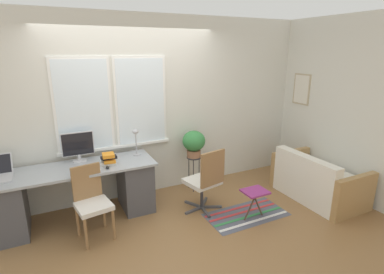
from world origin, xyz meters
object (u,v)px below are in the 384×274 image
(plant_stand, at_px, (194,161))
(office_chair_swivel, at_px, (205,180))
(potted_plant, at_px, (194,142))
(desk_lamp, at_px, (136,137))
(monitor, at_px, (78,146))
(book_stack, at_px, (109,159))
(keyboard, at_px, (86,171))
(couch_loveseat, at_px, (317,182))
(folding_stool, at_px, (255,194))
(mouse, at_px, (107,167))
(desk_chair_wooden, at_px, (92,201))

(plant_stand, bearing_deg, office_chair_swivel, -103.19)
(office_chair_swivel, distance_m, potted_plant, 0.77)
(desk_lamp, bearing_deg, office_chair_swivel, -41.12)
(monitor, relative_size, book_stack, 1.80)
(keyboard, relative_size, book_stack, 1.44)
(couch_loveseat, height_order, folding_stool, couch_loveseat)
(office_chair_swivel, height_order, folding_stool, office_chair_swivel)
(desk_lamp, distance_m, potted_plant, 0.94)
(mouse, distance_m, desk_chair_wooden, 0.45)
(desk_chair_wooden, xyz_separation_m, office_chair_swivel, (1.50, -0.09, 0.00))
(desk_chair_wooden, xyz_separation_m, couch_loveseat, (3.21, -0.50, -0.21))
(keyboard, relative_size, desk_lamp, 0.88)
(keyboard, relative_size, potted_plant, 0.78)
(monitor, height_order, folding_stool, monitor)
(monitor, distance_m, office_chair_swivel, 1.78)
(mouse, height_order, potted_plant, potted_plant)
(office_chair_swivel, xyz_separation_m, couch_loveseat, (1.71, -0.42, -0.21))
(keyboard, bearing_deg, desk_chair_wooden, -89.41)
(book_stack, bearing_deg, desk_chair_wooden, -128.26)
(mouse, bearing_deg, plant_stand, 14.05)
(mouse, xyz_separation_m, plant_stand, (1.40, 0.35, -0.27))
(desk_lamp, distance_m, office_chair_swivel, 1.15)
(couch_loveseat, distance_m, potted_plant, 1.97)
(desk_lamp, xyz_separation_m, desk_chair_wooden, (-0.74, -0.58, -0.54))
(keyboard, distance_m, couch_loveseat, 3.34)
(potted_plant, bearing_deg, plant_stand, 26.57)
(keyboard, relative_size, mouse, 4.74)
(office_chair_swivel, relative_size, plant_stand, 1.64)
(keyboard, bearing_deg, monitor, 94.16)
(keyboard, distance_m, potted_plant, 1.70)
(keyboard, height_order, couch_loveseat, keyboard)
(monitor, bearing_deg, desk_lamp, -6.61)
(folding_stool, bearing_deg, plant_stand, 106.54)
(office_chair_swivel, bearing_deg, plant_stand, -115.08)
(monitor, height_order, mouse, monitor)
(potted_plant, bearing_deg, desk_lamp, -179.58)
(keyboard, distance_m, folding_stool, 2.19)
(book_stack, bearing_deg, monitor, 139.63)
(keyboard, xyz_separation_m, couch_loveseat, (3.21, -0.76, -0.49))
(office_chair_swivel, height_order, plant_stand, office_chair_swivel)
(couch_loveseat, bearing_deg, potted_plant, 54.86)
(desk_lamp, height_order, couch_loveseat, desk_lamp)
(keyboard, bearing_deg, office_chair_swivel, -12.78)
(desk_chair_wooden, relative_size, couch_loveseat, 0.68)
(office_chair_swivel, relative_size, potted_plant, 2.17)
(plant_stand, height_order, folding_stool, plant_stand)
(monitor, height_order, book_stack, monitor)
(folding_stool, bearing_deg, mouse, 155.69)
(office_chair_swivel, bearing_deg, mouse, -26.40)
(book_stack, xyz_separation_m, desk_chair_wooden, (-0.30, -0.39, -0.35))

